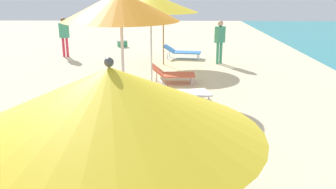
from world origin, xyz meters
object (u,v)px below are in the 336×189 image
at_px(lounger_fifth_inland, 185,173).
at_px(umbrella_fifth, 121,6).
at_px(lounger_sixth_shoreside, 172,73).
at_px(cooler_box, 122,43).
at_px(umbrella_sixth, 151,2).
at_px(lounger_fifth_shoreside, 181,112).
at_px(umbrella_fourth, 111,101).
at_px(person_walking_mid, 64,33).
at_px(umbrella_farthest, 163,6).
at_px(lounger_sixth_inland, 184,92).
at_px(lounger_farthest_shoreside, 182,51).
at_px(person_walking_near, 220,38).

bearing_deg(lounger_fifth_inland, umbrella_fifth, 140.05).
relative_size(lounger_sixth_shoreside, cooler_box, 2.60).
bearing_deg(umbrella_sixth, lounger_fifth_shoreside, -73.56).
bearing_deg(umbrella_fourth, person_walking_mid, 108.23).
height_order(umbrella_sixth, umbrella_farthest, umbrella_sixth).
height_order(lounger_fifth_inland, lounger_sixth_shoreside, lounger_fifth_inland).
relative_size(umbrella_fourth, person_walking_mid, 1.50).
bearing_deg(lounger_sixth_inland, lounger_farthest_shoreside, 75.67).
bearing_deg(person_walking_mid, umbrella_farthest, 81.14).
bearing_deg(lounger_fifth_shoreside, lounger_sixth_inland, 75.43).
xyz_separation_m(lounger_farthest_shoreside, cooler_box, (-2.89, 2.89, -0.12)).
relative_size(lounger_fifth_shoreside, lounger_farthest_shoreside, 0.82).
xyz_separation_m(lounger_fifth_inland, person_walking_near, (1.57, 9.04, 0.69)).
xyz_separation_m(lounger_fifth_inland, umbrella_sixth, (-0.80, 5.15, 2.16)).
relative_size(lounger_fifth_inland, umbrella_farthest, 0.62).
bearing_deg(cooler_box, lounger_sixth_shoreside, -69.85).
xyz_separation_m(lounger_sixth_inland, person_walking_near, (1.48, 4.81, 0.73)).
xyz_separation_m(umbrella_farthest, cooler_box, (-2.16, 4.10, -2.02)).
height_order(umbrella_sixth, person_walking_mid, umbrella_sixth).
bearing_deg(umbrella_sixth, person_walking_mid, 127.54).
xyz_separation_m(umbrella_fifth, lounger_sixth_inland, (1.10, 3.00, -2.30)).
relative_size(lounger_sixth_inland, lounger_farthest_shoreside, 0.87).
bearing_deg(person_walking_near, person_walking_mid, -137.47).
bearing_deg(cooler_box, person_walking_near, -42.39).
distance_m(umbrella_fifth, cooler_box, 12.10).
xyz_separation_m(lounger_fifth_shoreside, lounger_sixth_shoreside, (-0.21, 3.61, -0.03)).
height_order(lounger_fifth_inland, cooler_box, lounger_fifth_inland).
bearing_deg(umbrella_sixth, umbrella_fourth, -88.20).
bearing_deg(lounger_fifth_inland, umbrella_fourth, -92.33).
xyz_separation_m(umbrella_fourth, lounger_sixth_inland, (0.64, 6.69, -1.92)).
xyz_separation_m(umbrella_sixth, cooler_box, (-1.94, 7.81, -2.30)).
height_order(umbrella_sixth, cooler_box, umbrella_sixth).
bearing_deg(person_walking_mid, lounger_fifth_inland, 35.14).
xyz_separation_m(lounger_sixth_shoreside, umbrella_farthest, (-0.35, 2.75, 1.89)).
bearing_deg(person_walking_near, umbrella_fourth, -46.47).
bearing_deg(person_walking_near, cooler_box, -168.38).
height_order(person_walking_mid, cooler_box, person_walking_mid).
distance_m(lounger_fifth_shoreside, umbrella_farthest, 6.65).
distance_m(lounger_fifth_shoreside, person_walking_mid, 9.18).
xyz_separation_m(lounger_fifth_shoreside, person_walking_mid, (-4.76, 7.83, 0.66)).
distance_m(umbrella_fourth, umbrella_fifth, 3.74).
relative_size(umbrella_fifth, lounger_sixth_shoreside, 2.13).
xyz_separation_m(umbrella_fifth, lounger_fifth_inland, (1.02, -1.23, -2.26)).
relative_size(lounger_farthest_shoreside, person_walking_near, 0.98).
bearing_deg(lounger_sixth_shoreside, person_walking_mid, 136.20).
bearing_deg(lounger_sixth_shoreside, umbrella_fourth, -93.25).
relative_size(lounger_fifth_inland, cooler_box, 3.08).
bearing_deg(person_walking_mid, lounger_sixth_inland, 48.87).
bearing_deg(lounger_fifth_shoreside, umbrella_farthest, 83.69).
bearing_deg(lounger_farthest_shoreside, lounger_fifth_inland, -81.87).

